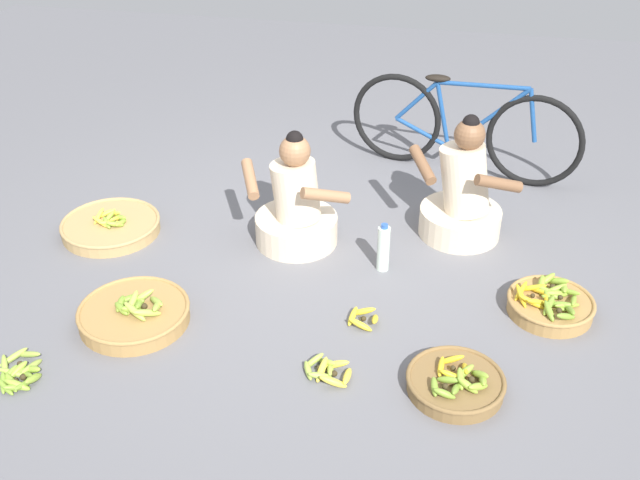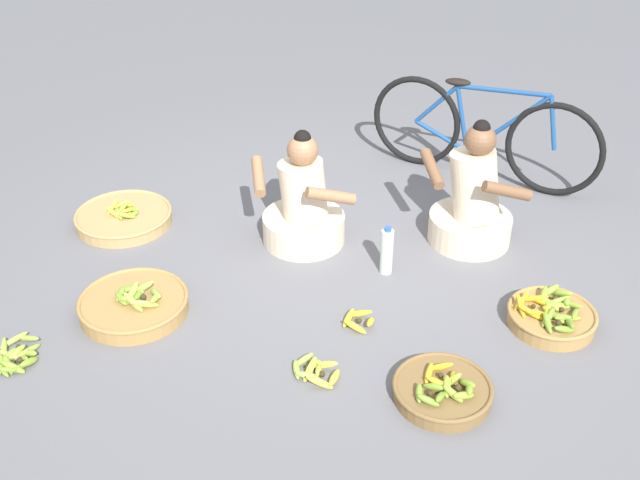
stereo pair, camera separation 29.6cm
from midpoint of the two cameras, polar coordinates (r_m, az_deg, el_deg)
name	(u,v)px [view 2 (the right image)]	position (r m, az deg, el deg)	size (l,w,h in m)	color
ground_plane	(329,272)	(4.54, 2.58, -2.48)	(10.00, 10.00, 0.00)	slate
vendor_woman_front	(303,208)	(4.70, 0.52, 2.42)	(0.74, 0.52, 0.76)	beige
vendor_woman_behind	(472,204)	(4.82, 13.15, 2.64)	(0.72, 0.54, 0.83)	beige
bicycle_leaning	(482,133)	(5.58, 13.65, 7.85)	(1.67, 0.41, 0.73)	black
banana_basket_back_center	(134,304)	(4.28, -11.94, -4.78)	(0.61, 0.61, 0.18)	#A87F47
banana_basket_front_left	(552,316)	(4.33, 18.97, -5.47)	(0.48, 0.48, 0.17)	#A87F47
banana_basket_mid_left	(124,217)	(5.11, -13.00, 1.66)	(0.64, 0.64, 0.15)	tan
banana_basket_near_vendor	(443,390)	(3.75, 11.53, -11.10)	(0.48, 0.48, 0.15)	brown
loose_bananas_near_bicycle	(358,320)	(4.13, 4.99, -6.08)	(0.17, 0.18, 0.08)	yellow
loose_bananas_front_center	(16,356)	(4.13, -20.05, -8.31)	(0.27, 0.33, 0.09)	#8CAD38
loose_bananas_mid_right	(316,370)	(3.81, 1.92, -9.87)	(0.26, 0.21, 0.09)	#9EB747
water_bottle	(387,251)	(4.48, 6.95, -0.88)	(0.07, 0.07, 0.31)	silver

